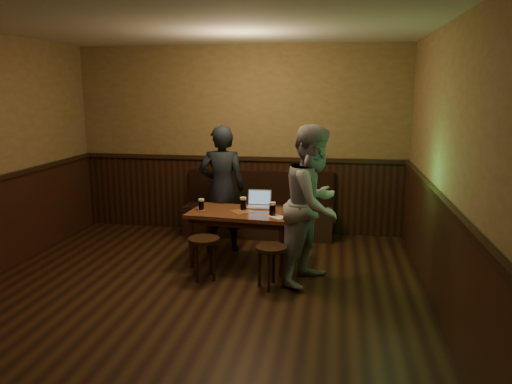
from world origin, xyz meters
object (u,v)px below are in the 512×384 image
Objects in this scene: stool_right at (271,255)px; person_grey at (314,205)px; bench at (259,215)px; person_suit at (222,189)px; pub_table at (242,218)px; laptop at (259,203)px; pint_mid at (243,203)px; pint_right at (272,209)px; pint_left at (201,204)px; stool_left at (204,246)px.

stool_right is 0.73m from person_grey.
person_suit is (-0.38, -0.77, 0.54)m from bench.
laptop is (0.17, 0.26, 0.15)m from pub_table.
bench is at bearing 97.56° from laptop.
laptop reaches higher than stool_right.
person_grey reaches higher than pub_table.
pint_mid is 1.00× the size of pint_right.
person_grey is (0.89, -0.42, 0.30)m from pub_table.
pint_left reaches higher than pub_table.
person_grey is (1.27, -0.96, 0.04)m from person_suit.
stool_right is 1.24m from pint_left.
pub_table is at bearing 160.47° from pint_right.
bench reaches higher than pint_right.
pint_mid is at bearing 10.40° from pint_left.
stool_left is 0.67m from pint_left.
bench is at bearing 68.73° from pint_left.
person_grey reaches higher than bench.
pint_mid reaches higher than pint_left.
pint_mid is at bearing -134.07° from laptop.
bench is 13.55× the size of pint_mid.
stool_left is (-0.34, -1.86, 0.08)m from bench.
laptop is (0.51, 0.82, 0.35)m from stool_left.
person_suit reaches higher than stool_right.
laptop is 0.62m from person_suit.
pint_right is 0.10× the size of person_suit.
person_grey reaches higher than laptop.
bench reaches higher than pint_mid.
laptop is (-0.28, 0.95, 0.36)m from stool_right.
person_grey reaches higher than pint_mid.
bench is 4.50× the size of stool_left.
bench is at bearing 105.20° from pint_right.
pint_left is 1.47m from person_grey.
pint_right is at bearing 84.22° from person_grey.
pint_left is at bearing 107.65° from stool_left.
pint_left is 0.09× the size of person_suit.
person_suit reaches higher than stool_left.
pub_table is 4.34× the size of laptop.
stool_right is 0.28× the size of person_suit.
person_grey is at bearing -16.03° from pint_left.
bench is 1.01m from person_suit.
pub_table is at bearing 88.35° from person_grey.
pub_table is 9.23× the size of pint_left.
pub_table is at bearing -124.10° from laptop.
pint_right is at bearing -28.79° from pint_mid.
laptop is (-0.22, 0.40, -0.03)m from pint_right.
stool_right is 2.91× the size of pint_mid.
person_grey is at bearing -19.57° from pub_table.
person_grey is at bearing 135.80° from person_suit.
person_grey is at bearing -29.11° from pint_mid.
stool_right is at bearing 145.07° from person_grey.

